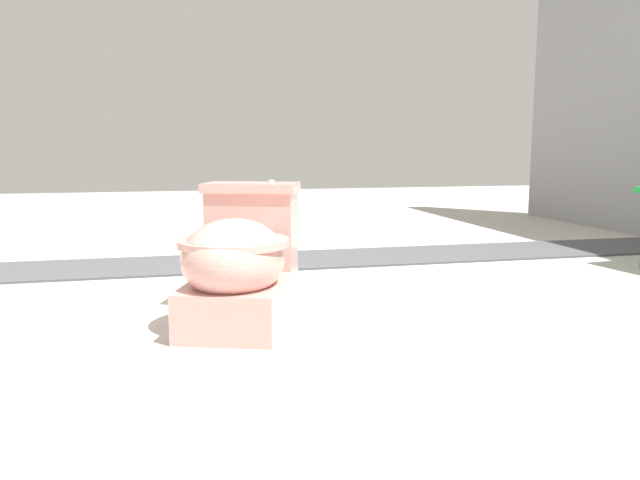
% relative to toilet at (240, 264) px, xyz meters
% --- Properties ---
extents(ground_plane, '(14.00, 14.00, 0.00)m').
position_rel_toilet_xyz_m(ground_plane, '(-0.06, 0.06, -0.22)').
color(ground_plane, '#B7B2A8').
extents(gravel_strip, '(0.56, 8.00, 0.01)m').
position_rel_toilet_xyz_m(gravel_strip, '(-1.19, 0.56, -0.21)').
color(gravel_strip, '#4C4C51').
rests_on(gravel_strip, ground).
extents(toilet, '(0.72, 0.56, 0.52)m').
position_rel_toilet_xyz_m(toilet, '(0.00, 0.00, 0.00)').
color(toilet, '#E09E93').
rests_on(toilet, ground).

